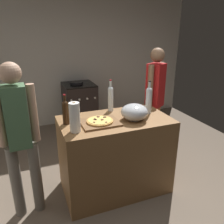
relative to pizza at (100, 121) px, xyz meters
The scene contains 14 objects.
ground_plane 1.33m from the pizza, 68.60° to the left, with size 4.72×3.65×0.02m, color #6B5B4C.
kitchen_wall_rear 2.48m from the pizza, 82.11° to the left, with size 4.72×0.10×2.60m, color #BCB7AD.
counter 0.53m from the pizza, 16.06° to the left, with size 1.23×0.70×0.91m, color olive.
cutting_board 0.02m from the pizza, 104.87° to the right, with size 0.40×0.32×0.02m, color brown.
pizza is the anchor object (origin of this frame).
mixing_bowl 0.39m from the pizza, ahead, with size 0.30×0.30×0.18m.
paper_towel_roll 0.33m from the pizza, 160.35° to the right, with size 0.10×0.10×0.30m.
wine_bottle_clear 0.66m from the pizza, ahead, with size 0.07×0.07×0.39m.
wine_bottle_dark 0.44m from the pizza, 53.26° to the left, with size 0.07×0.07×0.39m.
wine_bottle_amber 0.37m from the pizza, 159.75° to the left, with size 0.07×0.07×0.32m.
recipe_sheet 0.70m from the pizza, 23.16° to the left, with size 0.21×0.15×0.00m, color white.
stove 2.11m from the pizza, 82.83° to the left, with size 0.58×0.64×0.92m.
person_in_stripes 0.80m from the pizza, behind, with size 0.37×0.21×1.60m.
person_in_red 1.18m from the pizza, 29.48° to the left, with size 0.34×0.29×1.63m.
Camera 1 is at (-1.03, -1.47, 1.86)m, focal length 36.58 mm.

